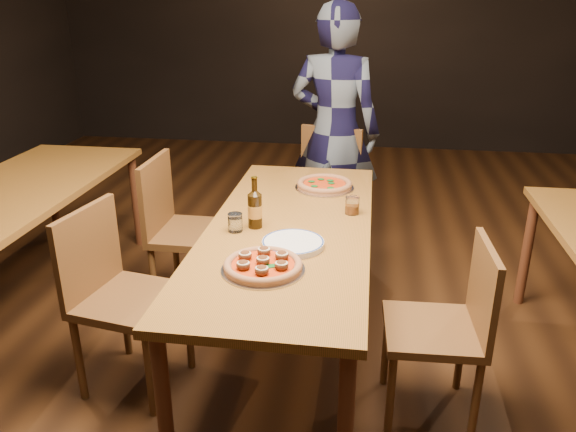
# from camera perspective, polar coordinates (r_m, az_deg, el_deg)

# --- Properties ---
(ground) EXTENTS (9.00, 9.00, 0.00)m
(ground) POSITION_cam_1_polar(r_m,az_deg,el_deg) (3.15, 0.14, -13.64)
(ground) COLOR black
(table_main) EXTENTS (0.80, 2.00, 0.75)m
(table_main) POSITION_cam_1_polar(r_m,az_deg,el_deg) (2.81, 0.15, -2.31)
(table_main) COLOR brown
(table_main) RESTS_ON ground
(table_left) EXTENTS (0.80, 2.00, 0.75)m
(table_left) POSITION_cam_1_polar(r_m,az_deg,el_deg) (3.70, -26.17, 1.38)
(table_left) COLOR brown
(table_left) RESTS_ON ground
(chair_main_nw) EXTENTS (0.51, 0.51, 0.95)m
(chair_main_nw) POSITION_cam_1_polar(r_m,az_deg,el_deg) (2.79, -15.67, -8.11)
(chair_main_nw) COLOR #563F16
(chair_main_nw) RESTS_ON ground
(chair_main_sw) EXTENTS (0.46, 0.46, 0.98)m
(chair_main_sw) POSITION_cam_1_polar(r_m,az_deg,el_deg) (3.42, -9.61, -1.59)
(chair_main_sw) COLOR #563F16
(chair_main_sw) RESTS_ON ground
(chair_main_e) EXTENTS (0.43, 0.43, 0.89)m
(chair_main_e) POSITION_cam_1_polar(r_m,az_deg,el_deg) (2.60, 14.47, -11.00)
(chair_main_e) COLOR #563F16
(chair_main_e) RESTS_ON ground
(chair_end) EXTENTS (0.56, 0.56, 0.98)m
(chair_end) POSITION_cam_1_polar(r_m,az_deg,el_deg) (3.99, 3.31, 2.14)
(chair_end) COLOR #563F16
(chair_end) RESTS_ON ground
(pizza_meatball) EXTENTS (0.35, 0.35, 0.06)m
(pizza_meatball) POSITION_cam_1_polar(r_m,az_deg,el_deg) (2.34, -2.56, -4.98)
(pizza_meatball) COLOR #B7B7BF
(pizza_meatball) RESTS_ON table_main
(pizza_margherita) EXTENTS (0.35, 0.35, 0.05)m
(pizza_margherita) POSITION_cam_1_polar(r_m,az_deg,el_deg) (3.32, 3.73, 3.20)
(pizza_margherita) COLOR #B7B7BF
(pizza_margherita) RESTS_ON table_main
(plate_stack) EXTENTS (0.28, 0.28, 0.03)m
(plate_stack) POSITION_cam_1_polar(r_m,az_deg,el_deg) (2.55, 0.51, -2.83)
(plate_stack) COLOR white
(plate_stack) RESTS_ON table_main
(beer_bottle) EXTENTS (0.07, 0.07, 0.25)m
(beer_bottle) POSITION_cam_1_polar(r_m,az_deg,el_deg) (2.74, -3.37, 0.63)
(beer_bottle) COLOR black
(beer_bottle) RESTS_ON table_main
(water_glass) EXTENTS (0.07, 0.07, 0.09)m
(water_glass) POSITION_cam_1_polar(r_m,az_deg,el_deg) (2.72, -5.39, -0.65)
(water_glass) COLOR white
(water_glass) RESTS_ON table_main
(amber_glass) EXTENTS (0.07, 0.07, 0.09)m
(amber_glass) POSITION_cam_1_polar(r_m,az_deg,el_deg) (2.94, 6.54, 1.09)
(amber_glass) COLOR #984B11
(amber_glass) RESTS_ON table_main
(diner) EXTENTS (0.73, 0.55, 1.79)m
(diner) POSITION_cam_1_polar(r_m,az_deg,el_deg) (4.07, 4.76, 8.51)
(diner) COLOR black
(diner) RESTS_ON ground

